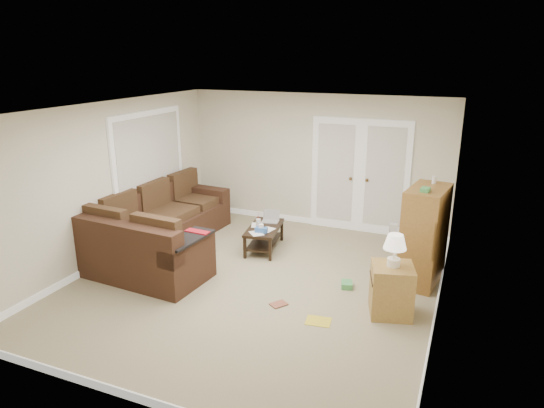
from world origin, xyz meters
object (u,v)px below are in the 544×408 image
at_px(coffee_table, 265,236).
at_px(side_cabinet, 392,286).
at_px(sectional_sofa, 156,233).
at_px(tv_armoire, 424,235).

bearing_deg(coffee_table, side_cabinet, -39.92).
distance_m(sectional_sofa, tv_armoire, 4.19).
bearing_deg(side_cabinet, coffee_table, 134.25).
bearing_deg(side_cabinet, sectional_sofa, 157.84).
distance_m(tv_armoire, side_cabinet, 1.19).
bearing_deg(side_cabinet, tv_armoire, 61.79).
bearing_deg(sectional_sofa, tv_armoire, 13.06).
relative_size(tv_armoire, side_cabinet, 1.41).
distance_m(sectional_sofa, side_cabinet, 3.90).
bearing_deg(tv_armoire, sectional_sofa, -162.52).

